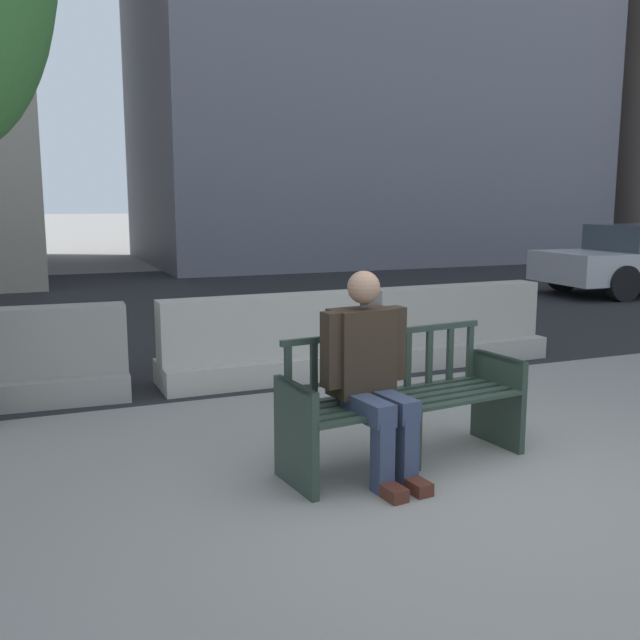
{
  "coord_description": "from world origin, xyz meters",
  "views": [
    {
      "loc": [
        -2.44,
        -3.38,
        1.75
      ],
      "look_at": [
        -0.18,
        2.13,
        0.75
      ],
      "focal_mm": 40.0,
      "sensor_mm": 36.0,
      "label": 1
    }
  ],
  "objects_px": {
    "street_bench": "(403,406)",
    "jersey_barrier_centre": "(261,346)",
    "jersey_barrier_right": "(455,330)",
    "seated_person": "(370,370)",
    "jersey_barrier_left": "(8,366)"
  },
  "relations": [
    {
      "from": "street_bench",
      "to": "jersey_barrier_centre",
      "type": "xyz_separation_m",
      "value": [
        -0.2,
        2.5,
        -0.06
      ]
    },
    {
      "from": "street_bench",
      "to": "jersey_barrier_left",
      "type": "height_order",
      "value": "street_bench"
    },
    {
      "from": "jersey_barrier_left",
      "to": "seated_person",
      "type": "bearing_deg",
      "value": -50.36
    },
    {
      "from": "street_bench",
      "to": "jersey_barrier_centre",
      "type": "bearing_deg",
      "value": 94.49
    },
    {
      "from": "jersey_barrier_left",
      "to": "jersey_barrier_right",
      "type": "xyz_separation_m",
      "value": [
        4.53,
        0.01,
        0.0
      ]
    },
    {
      "from": "street_bench",
      "to": "seated_person",
      "type": "xyz_separation_m",
      "value": [
        -0.3,
        -0.09,
        0.29
      ]
    },
    {
      "from": "jersey_barrier_centre",
      "to": "jersey_barrier_right",
      "type": "height_order",
      "value": "same"
    },
    {
      "from": "jersey_barrier_centre",
      "to": "jersey_barrier_left",
      "type": "bearing_deg",
      "value": 179.03
    },
    {
      "from": "seated_person",
      "to": "jersey_barrier_left",
      "type": "bearing_deg",
      "value": 129.64
    },
    {
      "from": "seated_person",
      "to": "jersey_barrier_right",
      "type": "xyz_separation_m",
      "value": [
        2.35,
        2.64,
        -0.35
      ]
    },
    {
      "from": "seated_person",
      "to": "jersey_barrier_centre",
      "type": "xyz_separation_m",
      "value": [
        0.1,
        2.59,
        -0.35
      ]
    },
    {
      "from": "jersey_barrier_centre",
      "to": "jersey_barrier_right",
      "type": "distance_m",
      "value": 2.25
    },
    {
      "from": "jersey_barrier_centre",
      "to": "seated_person",
      "type": "bearing_deg",
      "value": -92.24
    },
    {
      "from": "street_bench",
      "to": "jersey_barrier_centre",
      "type": "distance_m",
      "value": 2.51
    },
    {
      "from": "street_bench",
      "to": "seated_person",
      "type": "bearing_deg",
      "value": -162.67
    }
  ]
}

